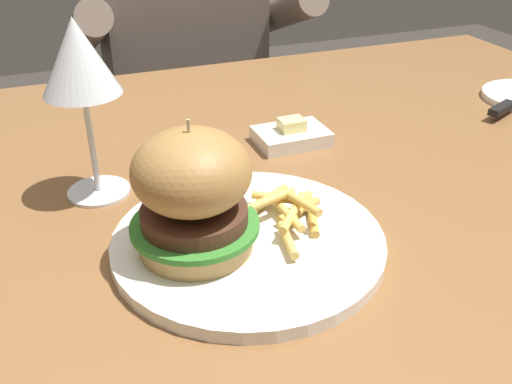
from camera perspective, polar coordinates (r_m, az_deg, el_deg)
The scene contains 7 objects.
dining_table at distance 0.73m, azimuth 2.33°, elevation -4.62°, with size 1.35×0.97×0.74m.
main_plate at distance 0.57m, azimuth -0.77°, elevation -4.96°, with size 0.27×0.27×0.01m, color white.
burger_sandwich at distance 0.53m, azimuth -6.34°, elevation -0.04°, with size 0.12×0.12×0.13m.
fries_pile at distance 0.59m, azimuth 2.96°, elevation -1.85°, with size 0.11×0.12×0.03m.
wine_glass at distance 0.64m, azimuth -17.31°, elevation 12.26°, with size 0.08×0.08×0.20m.
butter_dish at distance 0.79m, azimuth 3.55°, elevation 5.67°, with size 0.10×0.07×0.04m.
diner_person at distance 1.45m, azimuth -6.92°, elevation 8.97°, with size 0.51×0.36×1.18m.
Camera 1 is at (-0.25, -0.55, 1.08)m, focal length 40.00 mm.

